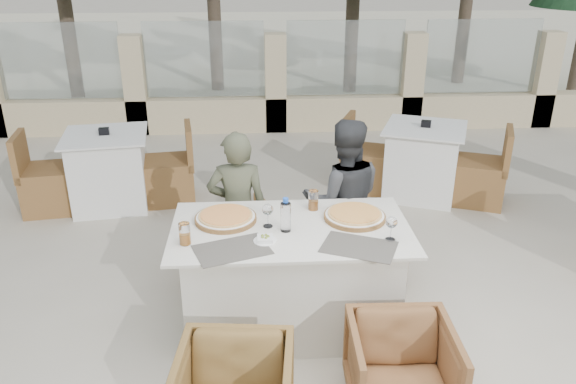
{
  "coord_description": "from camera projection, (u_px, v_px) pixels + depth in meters",
  "views": [
    {
      "loc": [
        -0.33,
        -3.26,
        2.48
      ],
      "look_at": [
        -0.1,
        0.37,
        0.9
      ],
      "focal_mm": 35.0,
      "sensor_mm": 36.0,
      "label": 1
    }
  ],
  "objects": [
    {
      "name": "ground",
      "position": [
        305.0,
        328.0,
        3.99
      ],
      "size": [
        80.0,
        80.0,
        0.0
      ],
      "primitive_type": "plane",
      "color": "#BEB6A2",
      "rests_on": "ground"
    },
    {
      "name": "sand_patch",
      "position": [
        263.0,
        39.0,
        16.81
      ],
      "size": [
        30.0,
        16.0,
        0.01
      ],
      "primitive_type": "cube",
      "color": "beige",
      "rests_on": "ground"
    },
    {
      "name": "perimeter_wall_far",
      "position": [
        275.0,
        76.0,
        8.07
      ],
      "size": [
        10.0,
        0.34,
        1.6
      ],
      "primitive_type": null,
      "color": "beige",
      "rests_on": "ground"
    },
    {
      "name": "dining_table",
      "position": [
        291.0,
        277.0,
        3.9
      ],
      "size": [
        1.6,
        0.9,
        0.77
      ],
      "primitive_type": null,
      "color": "silver",
      "rests_on": "ground"
    },
    {
      "name": "placemat_near_left",
      "position": [
        232.0,
        250.0,
        3.47
      ],
      "size": [
        0.52,
        0.43,
        0.0
      ],
      "primitive_type": "cube",
      "rotation": [
        0.0,
        0.0,
        0.34
      ],
      "color": "#56514A",
      "rests_on": "dining_table"
    },
    {
      "name": "placemat_near_right",
      "position": [
        359.0,
        247.0,
        3.5
      ],
      "size": [
        0.53,
        0.45,
        0.0
      ],
      "primitive_type": "cube",
      "rotation": [
        0.0,
        0.0,
        -0.41
      ],
      "color": "#544F48",
      "rests_on": "dining_table"
    },
    {
      "name": "pizza_left",
      "position": [
        226.0,
        217.0,
        3.83
      ],
      "size": [
        0.53,
        0.53,
        0.05
      ],
      "primitive_type": "cylinder",
      "rotation": [
        0.0,
        0.0,
        -0.3
      ],
      "color": "orange",
      "rests_on": "dining_table"
    },
    {
      "name": "pizza_right",
      "position": [
        355.0,
        215.0,
        3.86
      ],
      "size": [
        0.49,
        0.49,
        0.06
      ],
      "primitive_type": "cylinder",
      "rotation": [
        0.0,
        0.0,
        -0.18
      ],
      "color": "#D0651C",
      "rests_on": "dining_table"
    },
    {
      "name": "water_bottle",
      "position": [
        286.0,
        215.0,
        3.66
      ],
      "size": [
        0.07,
        0.07,
        0.24
      ],
      "primitive_type": "cylinder",
      "rotation": [
        0.0,
        0.0,
        0.03
      ],
      "color": "silver",
      "rests_on": "dining_table"
    },
    {
      "name": "wine_glass_centre",
      "position": [
        268.0,
        214.0,
        3.73
      ],
      "size": [
        0.09,
        0.09,
        0.18
      ],
      "primitive_type": null,
      "rotation": [
        0.0,
        0.0,
        0.28
      ],
      "color": "white",
      "rests_on": "dining_table"
    },
    {
      "name": "wine_glass_corner",
      "position": [
        391.0,
        227.0,
        3.55
      ],
      "size": [
        0.09,
        0.09,
        0.18
      ],
      "primitive_type": null,
      "rotation": [
        0.0,
        0.0,
        0.13
      ],
      "color": "silver",
      "rests_on": "dining_table"
    },
    {
      "name": "beer_glass_left",
      "position": [
        185.0,
        234.0,
        3.51
      ],
      "size": [
        0.07,
        0.07,
        0.14
      ],
      "primitive_type": "cylinder",
      "rotation": [
        0.0,
        0.0,
        0.0
      ],
      "color": "orange",
      "rests_on": "dining_table"
    },
    {
      "name": "beer_glass_right",
      "position": [
        313.0,
        200.0,
        3.98
      ],
      "size": [
        0.09,
        0.09,
        0.14
      ],
      "primitive_type": "cylinder",
      "rotation": [
        0.0,
        0.0,
        0.37
      ],
      "color": "#BF691B",
      "rests_on": "dining_table"
    },
    {
      "name": "olive_dish",
      "position": [
        265.0,
        238.0,
        3.56
      ],
      "size": [
        0.14,
        0.14,
        0.04
      ],
      "primitive_type": null,
      "rotation": [
        0.0,
        0.0,
        0.29
      ],
      "color": "white",
      "rests_on": "dining_table"
    },
    {
      "name": "armchair_far_left",
      "position": [
        239.0,
        238.0,
        4.67
      ],
      "size": [
        0.76,
        0.77,
        0.54
      ],
      "primitive_type": "imported",
      "rotation": [
        0.0,
        0.0,
        3.52
      ],
      "color": "#9B6938",
      "rests_on": "ground"
    },
    {
      "name": "armchair_far_right",
      "position": [
        358.0,
        252.0,
        4.45
      ],
      "size": [
        0.72,
        0.73,
        0.54
      ],
      "primitive_type": "imported",
      "rotation": [
        0.0,
        0.0,
        3.42
      ],
      "color": "olive",
      "rests_on": "ground"
    },
    {
      "name": "armchair_near_right",
      "position": [
        401.0,
        370.0,
        3.19
      ],
      "size": [
        0.61,
        0.62,
        0.55
      ],
      "primitive_type": "imported",
      "rotation": [
        0.0,
        0.0,
        -0.03
      ],
      "color": "brown",
      "rests_on": "ground"
    },
    {
      "name": "diner_left",
      "position": [
        238.0,
        211.0,
        4.31
      ],
      "size": [
        0.46,
        0.31,
        1.27
      ],
      "primitive_type": "imported",
      "rotation": [
        0.0,
        0.0,
        3.14
      ],
      "color": "#4C503A",
      "rests_on": "ground"
    },
    {
      "name": "diner_right",
      "position": [
        343.0,
        201.0,
        4.4
      ],
      "size": [
        0.65,
        0.51,
        1.33
      ],
      "primitive_type": "imported",
      "rotation": [
        0.0,
        0.0,
        3.13
      ],
      "color": "#36373B",
      "rests_on": "ground"
    },
    {
      "name": "bg_table_a",
      "position": [
        109.0,
        170.0,
        5.78
      ],
      "size": [
        1.74,
        1.04,
        0.77
      ],
      "primitive_type": null,
      "rotation": [
        0.0,
        0.0,
        0.14
      ],
      "color": "white",
      "rests_on": "ground"
    },
    {
      "name": "bg_table_b",
      "position": [
        422.0,
        161.0,
        6.03
      ],
      "size": [
        1.83,
        1.38,
        0.77
      ],
      "primitive_type": null,
      "rotation": [
        0.0,
        0.0,
        -0.38
      ],
      "color": "white",
      "rests_on": "ground"
    }
  ]
}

